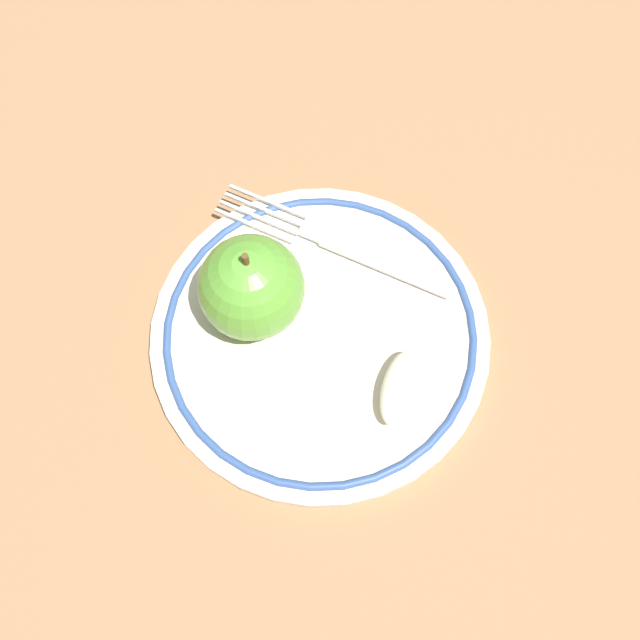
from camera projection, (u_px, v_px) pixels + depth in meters
name	position (u px, v px, depth m)	size (l,w,h in m)	color
ground_plane	(341.00, 321.00, 0.53)	(2.00, 2.00, 0.00)	#946B48
plate	(320.00, 334.00, 0.52)	(0.25, 0.25, 0.01)	beige
apple_red_whole	(251.00, 288.00, 0.49)	(0.07, 0.07, 0.08)	#599D33
apple_slice_front	(400.00, 387.00, 0.49)	(0.06, 0.02, 0.02)	#EAEBCD
fork	(340.00, 246.00, 0.54)	(0.17, 0.12, 0.00)	silver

